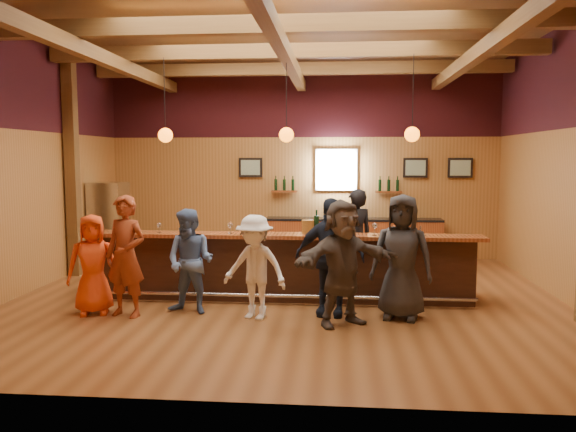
% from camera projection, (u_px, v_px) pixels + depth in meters
% --- Properties ---
extents(room, '(9.04, 9.00, 4.52)m').
position_uv_depth(room, '(287.00, 103.00, 9.05)').
color(room, brown).
rests_on(room, ground).
extents(bar_counter, '(6.30, 1.07, 1.11)m').
position_uv_depth(bar_counter, '(288.00, 266.00, 9.42)').
color(bar_counter, black).
rests_on(bar_counter, ground).
extents(back_bar_cabinet, '(4.00, 0.52, 0.95)m').
position_uv_depth(back_bar_cabinet, '(353.00, 239.00, 12.86)').
color(back_bar_cabinet, brown).
rests_on(back_bar_cabinet, ground).
extents(window, '(0.95, 0.09, 0.95)m').
position_uv_depth(window, '(336.00, 170.00, 12.95)').
color(window, silver).
rests_on(window, room).
extents(framed_pictures, '(5.35, 0.05, 0.45)m').
position_uv_depth(framed_pictures, '(374.00, 168.00, 12.86)').
color(framed_pictures, black).
rests_on(framed_pictures, room).
extents(wine_shelves, '(3.00, 0.18, 0.30)m').
position_uv_depth(wine_shelves, '(336.00, 189.00, 12.93)').
color(wine_shelves, brown).
rests_on(wine_shelves, room).
extents(pendant_lights, '(4.24, 0.24, 1.37)m').
position_uv_depth(pendant_lights, '(286.00, 134.00, 9.05)').
color(pendant_lights, black).
rests_on(pendant_lights, room).
extents(stainless_fridge, '(0.70, 0.70, 1.80)m').
position_uv_depth(stainless_fridge, '(109.00, 224.00, 12.17)').
color(stainless_fridge, silver).
rests_on(stainless_fridge, ground).
extents(customer_orange, '(0.85, 0.68, 1.50)m').
position_uv_depth(customer_orange, '(93.00, 264.00, 8.36)').
color(customer_orange, '#EE4616').
rests_on(customer_orange, ground).
extents(customer_redvest, '(0.74, 0.59, 1.79)m').
position_uv_depth(customer_redvest, '(126.00, 256.00, 8.22)').
color(customer_redvest, maroon).
rests_on(customer_redvest, ground).
extents(customer_denim, '(0.89, 0.76, 1.57)m').
position_uv_depth(customer_denim, '(190.00, 261.00, 8.39)').
color(customer_denim, '#506DA1').
rests_on(customer_denim, ground).
extents(customer_white, '(1.11, 0.84, 1.52)m').
position_uv_depth(customer_white, '(255.00, 267.00, 8.10)').
color(customer_white, white).
rests_on(customer_white, ground).
extents(customer_navy, '(1.07, 0.55, 1.75)m').
position_uv_depth(customer_navy, '(330.00, 257.00, 8.28)').
color(customer_navy, black).
rests_on(customer_navy, ground).
extents(customer_brown, '(1.67, 1.30, 1.76)m').
position_uv_depth(customer_brown, '(342.00, 263.00, 7.79)').
color(customer_brown, '#4C433D').
rests_on(customer_brown, ground).
extents(customer_dark, '(0.99, 0.76, 1.82)m').
position_uv_depth(customer_dark, '(402.00, 257.00, 8.10)').
color(customer_dark, '#2A2A2D').
rests_on(customer_dark, ground).
extents(bartender, '(0.76, 0.65, 1.77)m').
position_uv_depth(bartender, '(356.00, 238.00, 10.21)').
color(bartender, black).
rests_on(bartender, ground).
extents(ice_bucket, '(0.20, 0.20, 0.21)m').
position_uv_depth(ice_bucket, '(308.00, 227.00, 9.12)').
color(ice_bucket, brown).
rests_on(ice_bucket, bar_counter).
extents(bottle_a, '(0.08, 0.08, 0.38)m').
position_uv_depth(bottle_a, '(316.00, 224.00, 9.13)').
color(bottle_a, black).
rests_on(bottle_a, bar_counter).
extents(bottle_b, '(0.07, 0.07, 0.32)m').
position_uv_depth(bottle_b, '(326.00, 226.00, 9.05)').
color(bottle_b, black).
rests_on(bottle_b, bar_counter).
extents(glass_a, '(0.07, 0.07, 0.16)m').
position_uv_depth(glass_a, '(124.00, 225.00, 9.29)').
color(glass_a, silver).
rests_on(glass_a, bar_counter).
extents(glass_b, '(0.07, 0.07, 0.16)m').
position_uv_depth(glass_b, '(159.00, 225.00, 9.19)').
color(glass_b, silver).
rests_on(glass_b, bar_counter).
extents(glass_c, '(0.08, 0.08, 0.19)m').
position_uv_depth(glass_c, '(187.00, 225.00, 9.13)').
color(glass_c, silver).
rests_on(glass_c, bar_counter).
extents(glass_d, '(0.08, 0.08, 0.18)m').
position_uv_depth(glass_d, '(230.00, 226.00, 9.07)').
color(glass_d, silver).
rests_on(glass_d, bar_counter).
extents(glass_e, '(0.08, 0.08, 0.19)m').
position_uv_depth(glass_e, '(263.00, 225.00, 9.05)').
color(glass_e, silver).
rests_on(glass_e, bar_counter).
extents(glass_f, '(0.08, 0.08, 0.18)m').
position_uv_depth(glass_f, '(346.00, 226.00, 8.97)').
color(glass_f, silver).
rests_on(glass_f, bar_counter).
extents(glass_g, '(0.09, 0.09, 0.20)m').
position_uv_depth(glass_g, '(375.00, 226.00, 8.86)').
color(glass_g, silver).
rests_on(glass_g, bar_counter).
extents(glass_h, '(0.07, 0.07, 0.17)m').
position_uv_depth(glass_h, '(404.00, 228.00, 8.86)').
color(glass_h, silver).
rests_on(glass_h, bar_counter).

